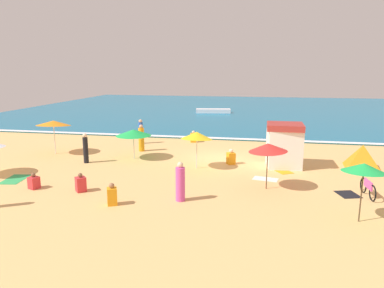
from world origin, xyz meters
TOP-DOWN VIEW (x-y plane):
  - ground_plane at (0.00, 0.00)m, footprint 60.00×60.00m
  - ocean_water at (0.00, 28.00)m, footprint 60.00×44.00m
  - wave_breaker_foam at (0.00, 6.30)m, footprint 57.00×0.70m
  - lifeguard_cabana at (3.83, -1.15)m, footprint 2.01×1.96m
  - beach_umbrella_0 at (-1.02, -2.42)m, footprint 2.12×2.14m
  - beach_umbrella_1 at (2.85, -5.34)m, footprint 2.08×2.07m
  - beach_umbrella_2 at (-10.88, -0.70)m, footprint 2.34×2.36m
  - beach_umbrella_5 at (6.21, -8.51)m, footprint 1.94×1.95m
  - beach_umbrella_7 at (-5.28, -0.97)m, footprint 2.85×2.85m
  - beach_tent at (8.23, -0.49)m, footprint 2.62×2.61m
  - parked_bicycle at (7.26, -5.54)m, footprint 0.23×1.82m
  - beachgoer_0 at (-5.55, -7.38)m, footprint 0.60×0.60m
  - beachgoer_1 at (-6.38, 3.56)m, footprint 0.40×0.40m
  - beachgoer_2 at (0.81, -1.16)m, footprint 0.58×0.58m
  - beachgoer_3 at (-0.78, -7.66)m, footprint 0.56×0.56m
  - beachgoer_4 at (-7.75, -2.52)m, footprint 0.39×0.39m
  - beachgoer_5 at (-2.60, 4.83)m, footprint 0.54×0.54m
  - beachgoer_7 at (-7.92, -7.43)m, footprint 0.55×0.55m
  - beachgoer_8 at (-5.51, 1.14)m, footprint 0.54×0.54m
  - beachgoer_9 at (-3.45, -8.69)m, footprint 0.53×0.53m
  - beach_towel_0 at (-9.77, -6.33)m, footprint 1.22×1.84m
  - beach_towel_1 at (6.47, -5.47)m, footprint 1.13×1.25m
  - beach_towel_2 at (3.72, -2.07)m, footprint 1.32×1.55m
  - beach_towel_3 at (2.83, -3.82)m, footprint 1.37×0.93m
  - small_boat_0 at (-3.52, 22.89)m, footprint 4.40×1.91m

SIDE VIEW (x-z plane):
  - ground_plane at x=0.00m, z-range 0.00..0.00m
  - beach_towel_3 at x=2.83m, z-range 0.00..0.01m
  - beach_towel_0 at x=-9.77m, z-range 0.00..0.01m
  - beach_towel_1 at x=6.47m, z-range 0.00..0.01m
  - beach_towel_2 at x=3.72m, z-range 0.00..0.01m
  - ocean_water at x=0.00m, z-range 0.00..0.10m
  - wave_breaker_foam at x=0.00m, z-range 0.10..0.11m
  - beachgoer_7 at x=-7.92m, z-range -0.07..0.70m
  - small_boat_0 at x=-3.52m, z-range 0.10..0.60m
  - beachgoer_0 at x=-5.55m, z-range -0.07..0.81m
  - beachgoer_5 at x=-2.60m, z-range -0.07..0.83m
  - parked_bicycle at x=7.26m, z-range 0.00..0.76m
  - beachgoer_2 at x=0.81m, z-range -0.07..0.85m
  - beachgoer_9 at x=-3.45m, z-range -0.06..0.89m
  - beach_tent at x=8.23m, z-range 0.00..1.32m
  - beachgoer_3 at x=-0.78m, z-range -0.07..1.65m
  - beachgoer_8 at x=-5.51m, z-range -0.06..1.77m
  - beachgoer_1 at x=-6.38m, z-range -0.04..1.80m
  - beachgoer_4 at x=-7.75m, z-range -0.02..1.78m
  - lifeguard_cabana at x=3.83m, z-range 0.02..2.54m
  - beach_umbrella_7 at x=-5.28m, z-range 0.72..2.59m
  - beach_umbrella_0 at x=-1.02m, z-range 0.80..2.97m
  - beach_umbrella_1 at x=2.85m, z-range 0.87..3.11m
  - beach_umbrella_2 at x=-10.88m, z-range 0.90..3.20m
  - beach_umbrella_5 at x=6.21m, z-range 0.93..3.21m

